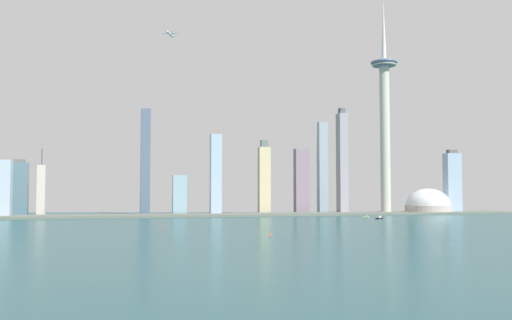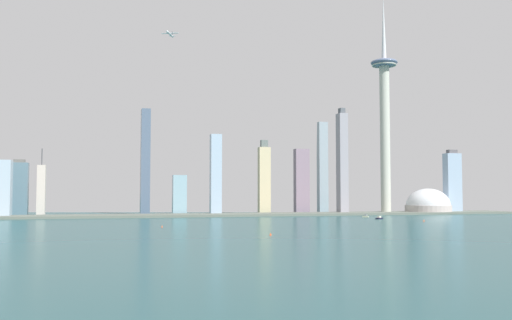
% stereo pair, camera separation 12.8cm
% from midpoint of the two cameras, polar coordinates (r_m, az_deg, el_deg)
% --- Properties ---
extents(ground_plane, '(6000.00, 6000.00, 0.00)m').
position_cam_midpoint_polar(ground_plane, '(386.67, 18.02, -8.30)').
color(ground_plane, '#1E494D').
extents(waterfront_pier, '(898.66, 75.31, 3.27)m').
position_cam_midpoint_polar(waterfront_pier, '(852.87, -1.00, -5.55)').
color(waterfront_pier, '#5E665C').
rests_on(waterfront_pier, ground).
extents(observation_tower, '(44.87, 44.87, 367.59)m').
position_cam_midpoint_polar(observation_tower, '(971.74, 12.90, 5.06)').
color(observation_tower, beige).
rests_on(observation_tower, ground).
extents(stadium_dome, '(76.18, 76.18, 55.67)m').
position_cam_midpoint_polar(stadium_dome, '(990.18, 17.03, -4.48)').
color(stadium_dome, '#B2A8A5').
rests_on(stadium_dome, ground).
extents(skyscraper_0, '(22.50, 17.41, 158.93)m').
position_cam_midpoint_polar(skyscraper_0, '(1062.45, 15.84, -0.92)').
color(skyscraper_0, slate).
rests_on(skyscraper_0, ground).
extents(skyscraper_1, '(27.09, 16.39, 108.27)m').
position_cam_midpoint_polar(skyscraper_1, '(1021.94, 19.27, -2.16)').
color(skyscraper_1, '#93ABC4').
rests_on(skyscraper_1, ground).
extents(skyscraper_2, '(16.67, 14.23, 124.93)m').
position_cam_midpoint_polar(skyscraper_2, '(870.34, -4.10, -1.49)').
color(skyscraper_2, '#9AB2CB').
rests_on(skyscraper_2, ground).
extents(skyscraper_3, '(14.36, 17.47, 173.90)m').
position_cam_midpoint_polar(skyscraper_3, '(934.21, 8.72, -0.26)').
color(skyscraper_3, gray).
rests_on(skyscraper_3, ground).
extents(skyscraper_4, '(27.06, 17.37, 85.63)m').
position_cam_midpoint_polar(skyscraper_4, '(935.53, -22.88, -2.66)').
color(skyscraper_4, slate).
rests_on(skyscraper_4, ground).
extents(skyscraper_5, '(14.35, 21.01, 168.77)m').
position_cam_midpoint_polar(skyscraper_5, '(917.20, -11.14, -0.16)').
color(skyscraper_5, slate).
rests_on(skyscraper_5, ground).
extents(skyscraper_6, '(12.00, 13.67, 101.66)m').
position_cam_midpoint_polar(skyscraper_6, '(911.75, -20.91, -2.87)').
color(skyscraper_6, beige).
rests_on(skyscraper_6, ground).
extents(skyscraper_7, '(23.63, 13.91, 107.68)m').
position_cam_midpoint_polar(skyscraper_7, '(942.96, 4.63, -2.15)').
color(skyscraper_7, gray).
rests_on(skyscraper_7, ground).
extents(skyscraper_8, '(21.12, 14.65, 61.91)m').
position_cam_midpoint_polar(skyscraper_8, '(882.43, -7.75, -3.54)').
color(skyscraper_8, '#81A7B7').
rests_on(skyscraper_8, ground).
extents(skyscraper_9, '(16.51, 13.54, 159.58)m').
position_cam_midpoint_polar(skyscraper_9, '(1001.10, 6.75, -0.72)').
color(skyscraper_9, '#8D9EA9').
rests_on(skyscraper_9, ground).
extents(skyscraper_10, '(18.88, 12.48, 120.71)m').
position_cam_midpoint_polar(skyscraper_10, '(918.79, 0.84, -1.95)').
color(skyscraper_10, '#C5B58B').
rests_on(skyscraper_10, ground).
extents(skyscraper_11, '(24.66, 23.50, 79.99)m').
position_cam_midpoint_polar(skyscraper_11, '(856.33, -24.33, -2.68)').
color(skyscraper_11, '#A4B9CB').
rests_on(skyscraper_11, ground).
extents(skyscraper_12, '(17.73, 16.00, 57.68)m').
position_cam_midpoint_polar(skyscraper_12, '(1089.12, 16.95, -3.65)').
color(skyscraper_12, beige).
rests_on(skyscraper_12, ground).
extents(boat_1, '(13.75, 11.96, 4.04)m').
position_cam_midpoint_polar(boat_1, '(763.38, 12.37, -5.74)').
color(boat_1, black).
rests_on(boat_1, ground).
extents(boat_2, '(7.85, 8.10, 4.66)m').
position_cam_midpoint_polar(boat_2, '(810.61, 11.04, -5.60)').
color(boat_2, beige).
rests_on(boat_2, ground).
extents(channel_buoy_0, '(1.34, 1.34, 2.70)m').
position_cam_midpoint_polar(channel_buoy_0, '(571.74, -9.49, -6.62)').
color(channel_buoy_0, '#E54C19').
rests_on(channel_buoy_0, ground).
extents(channel_buoy_1, '(1.92, 1.92, 2.28)m').
position_cam_midpoint_polar(channel_buoy_1, '(460.58, 1.48, -7.49)').
color(channel_buoy_1, '#E54C19').
rests_on(channel_buoy_1, ground).
extents(channel_buoy_2, '(1.97, 1.97, 2.36)m').
position_cam_midpoint_polar(channel_buoy_2, '(711.92, 16.64, -5.88)').
color(channel_buoy_2, '#E54C19').
rests_on(channel_buoy_2, ground).
extents(airplane, '(22.27, 23.95, 7.79)m').
position_cam_midpoint_polar(airplane, '(768.38, -8.71, 12.51)').
color(airplane, silver).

